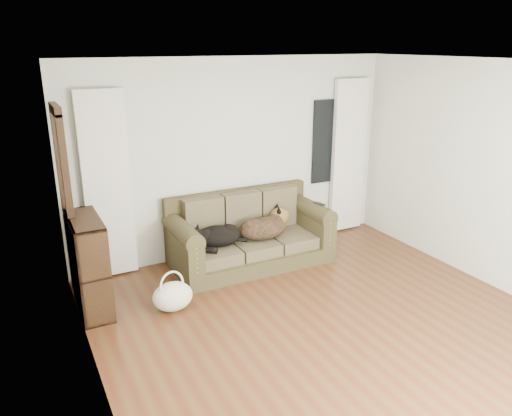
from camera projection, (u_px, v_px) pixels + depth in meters
name	position (u px, v px, depth m)	size (l,w,h in m)	color
floor	(343.00, 337.00, 4.92)	(5.00, 5.00, 0.00)	#4C2514
ceiling	(360.00, 63.00, 4.09)	(5.00, 5.00, 0.00)	white
wall_back	(235.00, 158.00, 6.62)	(4.50, 0.04, 2.60)	silver
wall_left	(94.00, 260.00, 3.54)	(0.04, 5.00, 2.60)	silver
curtain_left	(107.00, 186.00, 5.87)	(0.55, 0.08, 2.25)	white
curtain_right	(348.00, 157.00, 7.37)	(0.55, 0.08, 2.25)	white
window_pane	(327.00, 141.00, 7.18)	(0.50, 0.03, 1.20)	black
door_casing	(68.00, 209.00, 5.37)	(0.07, 0.60, 2.10)	black
sofa	(251.00, 231.00, 6.43)	(2.03, 0.88, 0.83)	#2D281B
dog_black_lab	(215.00, 236.00, 6.18)	(0.59, 0.41, 0.25)	black
dog_shepherd	(264.00, 226.00, 6.46)	(0.67, 0.47, 0.30)	black
tv_remote	(319.00, 204.00, 6.60)	(0.05, 0.17, 0.02)	black
tote_bag	(173.00, 296.00, 5.37)	(0.44, 0.34, 0.32)	silver
bookshelf	(89.00, 267.00, 5.29)	(0.31, 0.83, 1.04)	black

